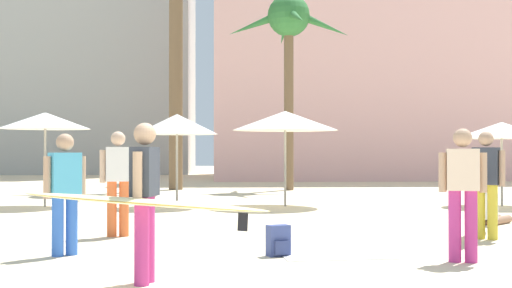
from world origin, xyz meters
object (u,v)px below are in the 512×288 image
object	(u,v)px
cafe_umbrella_2	(502,130)
person_mid_right	(65,189)
cafe_umbrella_0	(45,121)
cafe_umbrella_1	(177,124)
beach_towel	(337,255)
person_mid_left	(484,181)
backpack	(279,241)
person_near_left	(463,189)
person_far_left	(490,209)
cafe_umbrella_3	(285,121)
palm_tree_left	(289,30)
person_far_right	(143,198)
person_near_right	(118,179)

from	to	relation	value
cafe_umbrella_2	person_mid_right	size ratio (longest dim) A/B	1.45
cafe_umbrella_0	cafe_umbrella_2	world-z (taller)	cafe_umbrella_0
person_mid_right	cafe_umbrella_1	bearing A→B (deg)	-43.08
beach_towel	person_mid_left	bearing A→B (deg)	32.31
backpack	person_near_left	size ratio (longest dim) A/B	0.24
cafe_umbrella_1	person_far_left	xyz separation A→B (m)	(6.34, -4.57, -1.81)
cafe_umbrella_1	cafe_umbrella_3	size ratio (longest dim) A/B	0.87
palm_tree_left	beach_towel	xyz separation A→B (m)	(-0.79, -15.60, -5.87)
person_far_right	person_mid_right	world-z (taller)	person_far_right
cafe_umbrella_2	person_near_left	world-z (taller)	cafe_umbrella_2
backpack	person_far_right	distance (m)	2.65
cafe_umbrella_1	cafe_umbrella_2	bearing A→B (deg)	-1.21
cafe_umbrella_1	person_mid_left	world-z (taller)	cafe_umbrella_1
cafe_umbrella_0	person_far_right	distance (m)	11.23
palm_tree_left	beach_towel	size ratio (longest dim) A/B	4.72
cafe_umbrella_3	backpack	xyz separation A→B (m)	(-0.82, -8.31, -2.01)
cafe_umbrella_2	person_far_left	xyz separation A→B (m)	(-2.05, -4.40, -1.66)
backpack	person_far_right	xyz separation A→B (m)	(-1.59, -2.00, 0.73)
palm_tree_left	cafe_umbrella_2	bearing A→B (deg)	-57.23
palm_tree_left	person_mid_left	bearing A→B (deg)	-82.23
beach_towel	backpack	world-z (taller)	backpack
person_far_right	person_far_left	bearing A→B (deg)	-125.38
backpack	person_mid_left	distance (m)	3.96
cafe_umbrella_3	person_mid_left	world-z (taller)	cafe_umbrella_3
person_far_left	person_mid_left	bearing A→B (deg)	-157.60
cafe_umbrella_3	backpack	distance (m)	8.59
cafe_umbrella_1	cafe_umbrella_3	bearing A→B (deg)	0.54
palm_tree_left	cafe_umbrella_0	world-z (taller)	palm_tree_left
cafe_umbrella_2	person_near_left	size ratio (longest dim) A/B	1.40
person_near_left	person_mid_right	distance (m)	5.29
backpack	person_mid_left	world-z (taller)	person_mid_left
cafe_umbrella_1	person_far_right	bearing A→B (deg)	-87.88
person_far_right	person_mid_right	size ratio (longest dim) A/B	1.64
cafe_umbrella_0	person_near_left	size ratio (longest dim) A/B	1.41
backpack	person_far_left	bearing A→B (deg)	109.64
person_mid_left	cafe_umbrella_0	bearing A→B (deg)	88.95
cafe_umbrella_1	person_near_left	world-z (taller)	cafe_umbrella_1
person_mid_left	person_near_left	distance (m)	2.62
palm_tree_left	cafe_umbrella_1	world-z (taller)	palm_tree_left
palm_tree_left	person_mid_left	world-z (taller)	palm_tree_left
person_mid_left	person_near_left	bearing A→B (deg)	-170.13
cafe_umbrella_3	person_far_right	xyz separation A→B (m)	(-2.40, -10.31, -1.28)
cafe_umbrella_1	person_mid_right	size ratio (longest dim) A/B	1.43
beach_towel	cafe_umbrella_3	bearing A→B (deg)	89.89
cafe_umbrella_0	cafe_umbrella_2	distance (m)	11.79
cafe_umbrella_0	person_far_left	bearing A→B (deg)	-26.22
palm_tree_left	cafe_umbrella_3	size ratio (longest dim) A/B	2.62
cafe_umbrella_3	person_near_right	distance (m)	7.04
cafe_umbrella_3	person_mid_left	xyz separation A→B (m)	(2.67, -6.60, -1.27)
cafe_umbrella_1	beach_towel	xyz separation A→B (m)	(2.77, -8.27, -2.11)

